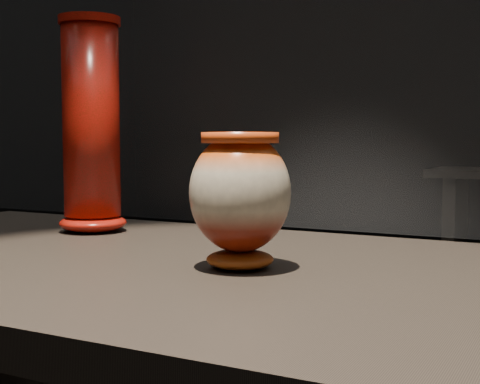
# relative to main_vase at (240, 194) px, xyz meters

# --- Properties ---
(main_vase) EXTENTS (0.19, 0.19, 0.20)m
(main_vase) POSITION_rel_main_vase_xyz_m (0.00, 0.00, 0.00)
(main_vase) COLOR maroon
(main_vase) RESTS_ON display_plinth
(tall_vase) EXTENTS (0.15, 0.15, 0.44)m
(tall_vase) POSITION_rel_main_vase_xyz_m (-0.45, 0.21, 0.10)
(tall_vase) COLOR red
(tall_vase) RESTS_ON display_plinth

